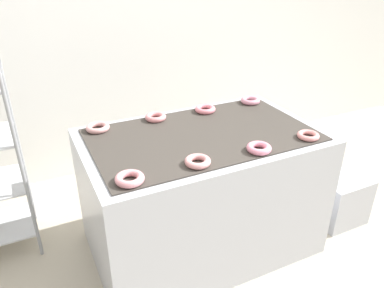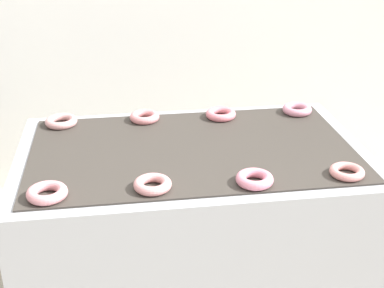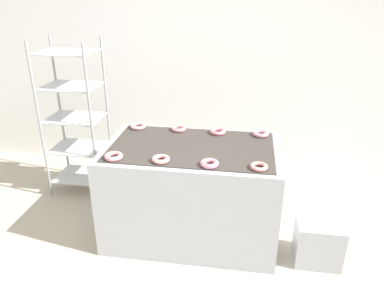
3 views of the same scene
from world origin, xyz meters
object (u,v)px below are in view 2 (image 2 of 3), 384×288
donut_far_midright (221,114)px  donut_far_left (61,121)px  donut_near_midright (255,179)px  donut_near_right (347,172)px  donut_near_left (47,193)px  fryer_machine (192,233)px  donut_far_right (297,109)px  donut_near_midleft (153,184)px  donut_far_midleft (145,117)px

donut_far_midright → donut_far_left: bearing=178.6°
donut_near_midright → donut_near_right: bearing=1.7°
donut_far_midright → donut_near_left: bearing=-139.3°
donut_near_midright → donut_far_left: 1.04m
fryer_machine → donut_near_midright: (0.19, -0.34, 0.46)m
donut_far_midright → donut_far_right: (0.39, 0.01, 0.00)m
donut_far_left → fryer_machine: bearing=-30.9°
donut_near_left → donut_far_right: bearing=29.9°
donut_near_midleft → donut_near_midright: bearing=-2.4°
donut_near_left → donut_near_midright: size_ratio=1.03×
fryer_machine → donut_far_midright: size_ratio=10.17×
donut_near_left → donut_near_right: donut_near_left is taller
donut_near_midleft → donut_far_midleft: (0.01, 0.67, 0.00)m
donut_far_right → donut_far_left: bearing=179.3°
fryer_machine → donut_far_left: (-0.58, 0.35, 0.46)m
donut_far_midright → donut_near_right: bearing=-60.6°
donut_near_midright → donut_far_midright: (0.00, 0.67, -0.00)m
donut_far_left → donut_far_right: size_ratio=1.04×
donut_near_midright → donut_far_left: size_ratio=0.95×
donut_near_midright → donut_far_midright: size_ratio=0.97×
donut_near_midleft → donut_far_midleft: size_ratio=1.00×
donut_near_right → donut_far_midright: donut_far_midright is taller
donut_near_left → donut_near_right: 1.15m
donut_near_left → donut_near_right: (1.15, 0.00, -0.00)m
donut_near_left → donut_far_left: 0.68m
donut_near_midleft → donut_far_left: bearing=119.6°
donut_near_midleft → donut_far_midleft: 0.67m
donut_near_left → donut_far_midleft: (0.40, 0.68, -0.00)m
donut_near_right → donut_near_midright: bearing=-178.3°
donut_near_right → donut_far_right: size_ratio=0.93×
fryer_machine → donut_near_left: (-0.58, -0.34, 0.46)m
fryer_machine → donut_far_midleft: 0.61m
donut_near_left → donut_near_midleft: 0.38m
donut_near_left → donut_far_midleft: bearing=59.8°
donut_far_left → donut_far_right: (1.17, -0.01, 0.00)m
donut_far_midright → donut_far_right: size_ratio=1.01×
fryer_machine → donut_far_right: size_ratio=10.31×
fryer_machine → donut_far_left: size_ratio=9.92×
donut_near_midright → donut_far_right: same height
donut_near_midleft → donut_far_midright: 0.76m
fryer_machine → donut_near_left: bearing=-149.9°
donut_far_left → donut_far_midright: size_ratio=1.03×
donut_far_midleft → donut_far_right: same height
donut_far_midleft → donut_far_right: bearing=-0.9°
donut_near_right → donut_far_right: 0.67m
donut_near_left → donut_far_midright: (0.77, 0.67, -0.00)m
fryer_machine → donut_far_right: donut_far_right is taller
donut_near_left → donut_far_midleft: 0.79m
donut_near_midright → donut_far_right: bearing=59.8°
donut_near_left → donut_far_left: donut_near_left is taller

